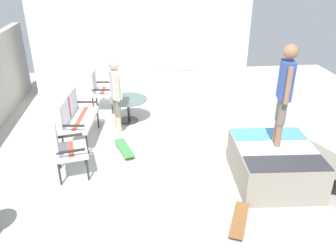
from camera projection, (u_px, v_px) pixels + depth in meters
name	position (u px, v px, depth m)	size (l,w,h in m)	color
ground_plane	(176.00, 159.00, 6.77)	(12.00, 12.00, 0.10)	#B2B2AD
house_facade	(143.00, 45.00, 9.50)	(0.23, 6.00, 2.75)	white
skate_ramp	(276.00, 164.00, 5.92)	(1.60, 2.28, 0.66)	gray
patio_bench	(75.00, 114.00, 7.12)	(1.30, 0.67, 1.02)	#2D2823
patio_chair_near_house	(98.00, 87.00, 8.63)	(0.65, 0.59, 1.02)	#2D2823
patio_chair_by_wall	(63.00, 145.00, 5.93)	(0.72, 0.67, 1.02)	#2D2823
patio_table	(128.00, 105.00, 8.08)	(0.90, 0.90, 0.57)	#2D2823
person_watching	(116.00, 91.00, 7.25)	(0.47, 0.30, 1.71)	silver
person_skater	(285.00, 90.00, 5.35)	(0.47, 0.29, 1.74)	silver
skateboard_by_bench	(124.00, 148.00, 6.90)	(0.82, 0.43, 0.10)	#3F8C4C
skateboard_spare	(239.00, 220.00, 5.01)	(0.81, 0.50, 0.10)	brown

